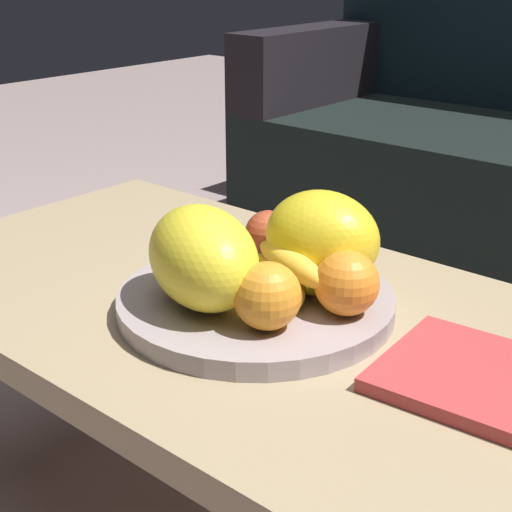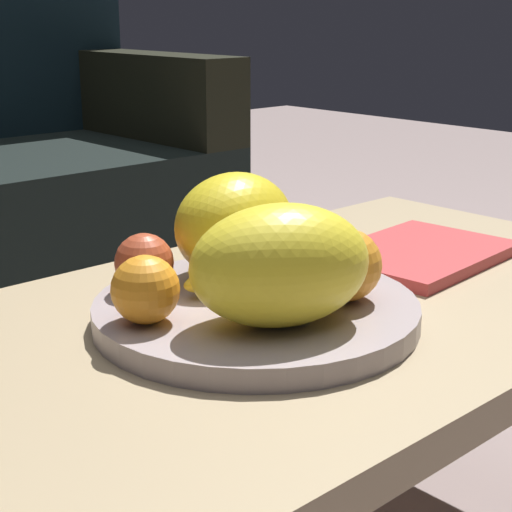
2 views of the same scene
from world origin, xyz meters
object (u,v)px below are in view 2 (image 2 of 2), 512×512
melon_smaller_beside (235,225)px  magazine (419,254)px  fruit_bowl (256,311)px  orange_left (345,265)px  coffee_table (261,354)px  orange_right (145,290)px  apple_right (144,263)px  banana_bunch (256,266)px  melon_large_front (280,265)px  orange_front (315,241)px

melon_smaller_beside → magazine: size_ratio=0.61×
fruit_bowl → orange_left: size_ratio=4.44×
coffee_table → orange_right: orange_right is taller
orange_right → apple_right: size_ratio=1.05×
orange_right → banana_bunch: 0.15m
melon_smaller_beside → fruit_bowl: bearing=-116.8°
fruit_bowl → banana_bunch: bearing=47.0°
melon_smaller_beside → orange_right: bearing=-161.8°
fruit_bowl → apple_right: bearing=123.2°
fruit_bowl → magazine: 0.32m
melon_large_front → melon_smaller_beside: bearing=64.8°
melon_smaller_beside → coffee_table: bearing=-109.5°
coffee_table → apple_right: size_ratio=17.72×
melon_large_front → coffee_table: bearing=59.8°
melon_smaller_beside → banana_bunch: 0.06m
coffee_table → apple_right: bearing=131.3°
fruit_bowl → orange_left: bearing=-41.5°
melon_large_front → orange_right: (-0.10, 0.09, -0.03)m
banana_bunch → orange_front: bearing=-2.9°
coffee_table → magazine: magazine is taller
melon_smaller_beside → apple_right: size_ratio=2.33×
banana_bunch → fruit_bowl: bearing=-133.0°
orange_front → magazine: orange_front is taller
orange_front → orange_left: size_ratio=0.99×
apple_right → coffee_table: bearing=-48.7°
melon_smaller_beside → magazine: 0.30m
apple_right → magazine: size_ratio=0.26×
orange_front → magazine: size_ratio=0.31×
orange_front → banana_bunch: 0.09m
coffee_table → melon_large_front: 0.16m
orange_left → apple_right: 0.22m
orange_front → fruit_bowl: bearing=-167.6°
coffee_table → apple_right: apple_right is taller
coffee_table → fruit_bowl: (-0.02, -0.01, 0.06)m
melon_smaller_beside → banana_bunch: melon_smaller_beside is taller
orange_front → banana_bunch: size_ratio=0.43×
orange_front → apple_right: 0.20m
melon_large_front → melon_smaller_beside: size_ratio=1.19×
apple_right → banana_bunch: (0.10, -0.08, -0.01)m
coffee_table → melon_smaller_beside: size_ratio=7.61×
orange_front → melon_smaller_beside: bearing=144.5°
melon_smaller_beside → magazine: (0.28, -0.06, -0.08)m
melon_large_front → magazine: 0.37m
coffee_table → orange_left: (0.06, -0.07, 0.11)m
orange_left → banana_bunch: 0.10m
orange_right → magazine: orange_right is taller
orange_right → coffee_table: bearing=-7.3°
banana_bunch → orange_left: bearing=-65.6°
coffee_table → orange_front: 0.15m
melon_smaller_beside → melon_large_front: bearing=-115.2°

